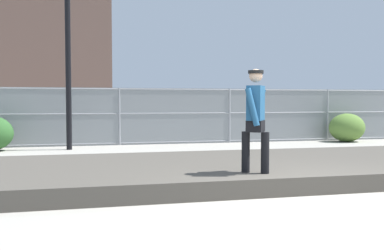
{
  "coord_description": "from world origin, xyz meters",
  "views": [
    {
      "loc": [
        -3.16,
        -5.43,
        1.4
      ],
      "look_at": [
        -0.43,
        5.5,
        0.82
      ],
      "focal_mm": 42.61,
      "sensor_mm": 36.0,
      "label": 1
    }
  ],
  "objects_px": {
    "skater": "(256,119)",
    "parked_car_far": "(361,115)",
    "skateboard": "(255,187)",
    "shrub_center": "(347,128)",
    "parked_car_mid": "(230,116)",
    "street_lamp": "(67,8)",
    "parked_car_near": "(83,117)"
  },
  "relations": [
    {
      "from": "skateboard",
      "to": "parked_car_far",
      "type": "bearing_deg",
      "value": 49.33
    },
    {
      "from": "shrub_center",
      "to": "parked_car_mid",
      "type": "bearing_deg",
      "value": 133.59
    },
    {
      "from": "skateboard",
      "to": "shrub_center",
      "type": "distance_m",
      "value": 9.85
    },
    {
      "from": "skater",
      "to": "parked_car_mid",
      "type": "relative_size",
      "value": 0.42
    },
    {
      "from": "street_lamp",
      "to": "parked_car_mid",
      "type": "xyz_separation_m",
      "value": [
        6.2,
        3.7,
        -3.25
      ]
    },
    {
      "from": "parked_car_far",
      "to": "parked_car_mid",
      "type": "bearing_deg",
      "value": -179.72
    },
    {
      "from": "skater",
      "to": "parked_car_mid",
      "type": "xyz_separation_m",
      "value": [
        3.25,
        10.79,
        -0.29
      ]
    },
    {
      "from": "parked_car_near",
      "to": "shrub_center",
      "type": "relative_size",
      "value": 3.49
    },
    {
      "from": "parked_car_far",
      "to": "skater",
      "type": "bearing_deg",
      "value": -130.67
    },
    {
      "from": "skateboard",
      "to": "parked_car_near",
      "type": "height_order",
      "value": "parked_car_near"
    },
    {
      "from": "skater",
      "to": "street_lamp",
      "type": "bearing_deg",
      "value": 112.63
    },
    {
      "from": "skater",
      "to": "parked_car_far",
      "type": "distance_m",
      "value": 14.27
    },
    {
      "from": "parked_car_mid",
      "to": "skater",
      "type": "bearing_deg",
      "value": -106.74
    },
    {
      "from": "street_lamp",
      "to": "parked_car_far",
      "type": "height_order",
      "value": "street_lamp"
    },
    {
      "from": "street_lamp",
      "to": "skater",
      "type": "bearing_deg",
      "value": -67.37
    },
    {
      "from": "skater",
      "to": "parked_car_far",
      "type": "height_order",
      "value": "skater"
    },
    {
      "from": "skateboard",
      "to": "parked_car_mid",
      "type": "relative_size",
      "value": 0.18
    },
    {
      "from": "skateboard",
      "to": "parked_car_mid",
      "type": "distance_m",
      "value": 11.29
    },
    {
      "from": "parked_car_mid",
      "to": "street_lamp",
      "type": "bearing_deg",
      "value": -149.17
    },
    {
      "from": "street_lamp",
      "to": "parked_car_far",
      "type": "xyz_separation_m",
      "value": [
        12.25,
        3.73,
        -3.25
      ]
    },
    {
      "from": "parked_car_near",
      "to": "skateboard",
      "type": "bearing_deg",
      "value": -77.07
    },
    {
      "from": "parked_car_near",
      "to": "parked_car_mid",
      "type": "relative_size",
      "value": 1.01
    },
    {
      "from": "parked_car_near",
      "to": "parked_car_far",
      "type": "xyz_separation_m",
      "value": [
        11.81,
        -0.13,
        0.0
      ]
    },
    {
      "from": "parked_car_mid",
      "to": "parked_car_far",
      "type": "distance_m",
      "value": 6.05
    },
    {
      "from": "skater",
      "to": "street_lamp",
      "type": "height_order",
      "value": "street_lamp"
    },
    {
      "from": "skater",
      "to": "parked_car_far",
      "type": "relative_size",
      "value": 0.4
    },
    {
      "from": "shrub_center",
      "to": "skateboard",
      "type": "bearing_deg",
      "value": -130.83
    },
    {
      "from": "skater",
      "to": "shrub_center",
      "type": "bearing_deg",
      "value": 49.17
    },
    {
      "from": "parked_car_far",
      "to": "shrub_center",
      "type": "bearing_deg",
      "value": -130.33
    },
    {
      "from": "street_lamp",
      "to": "parked_car_mid",
      "type": "bearing_deg",
      "value": 30.83
    },
    {
      "from": "parked_car_near",
      "to": "parked_car_mid",
      "type": "height_order",
      "value": "same"
    },
    {
      "from": "skateboard",
      "to": "parked_car_far",
      "type": "xyz_separation_m",
      "value": [
        9.3,
        10.82,
        0.78
      ]
    }
  ]
}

